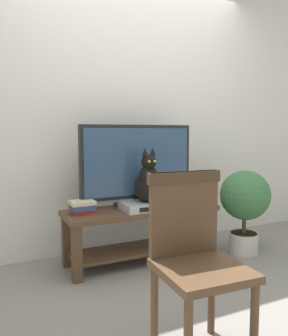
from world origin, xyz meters
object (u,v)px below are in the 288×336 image
potted_plant (245,201)px  cat (147,182)px  tv (137,164)px  media_box (147,206)px  wooden_chair (194,250)px  book_stack (83,207)px  tv_stand (141,224)px

potted_plant → cat: bearing=172.1°
tv → potted_plant: (0.94, -0.30, -0.36)m
media_box → wooden_chair: bearing=-104.3°
wooden_chair → book_stack: 1.25m
book_stack → tv_stand: bearing=-2.7°
tv → media_box: bearing=-86.3°
tv_stand → wooden_chair: bearing=-102.9°
tv_stand → cat: size_ratio=2.93×
tv → cat: tv is taller
tv_stand → cat: bearing=-82.9°
book_stack → potted_plant: potted_plant is taller
tv_stand → potted_plant: (0.94, -0.22, 0.16)m
cat → wooden_chair: 1.17m
cat → tv: bearing=93.8°
tv_stand → tv: 0.52m
tv → tv_stand: bearing=-90.0°
tv_stand → tv: (0.00, 0.08, 0.51)m
tv → media_box: (0.01, -0.16, -0.33)m
tv_stand → book_stack: 0.54m
tv_stand → wooden_chair: (-0.28, -1.21, 0.21)m
cat → potted_plant: 0.97m
tv → book_stack: 0.60m
tv → book_stack: size_ratio=5.05×
tv_stand → tv: bearing=90.0°
tv_stand → potted_plant: size_ratio=1.72×
wooden_chair → tv: bearing=77.9°
book_stack → potted_plant: 1.47m
book_stack → wooden_chair: bearing=-79.5°
tv_stand → cat: (0.01, -0.09, 0.38)m
potted_plant → wooden_chair: bearing=-141.0°
tv_stand → media_box: (0.01, -0.08, 0.18)m
tv → media_box: size_ratio=2.46×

